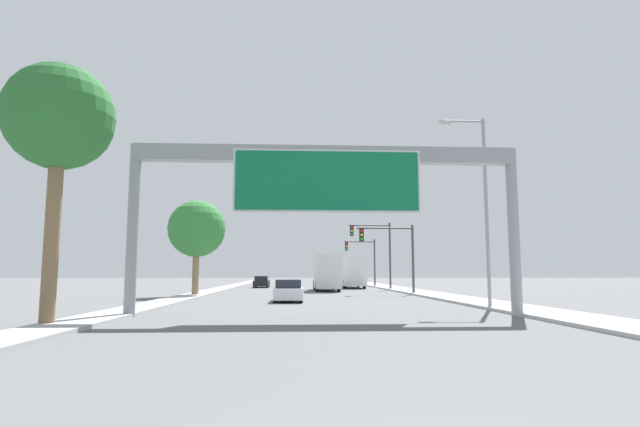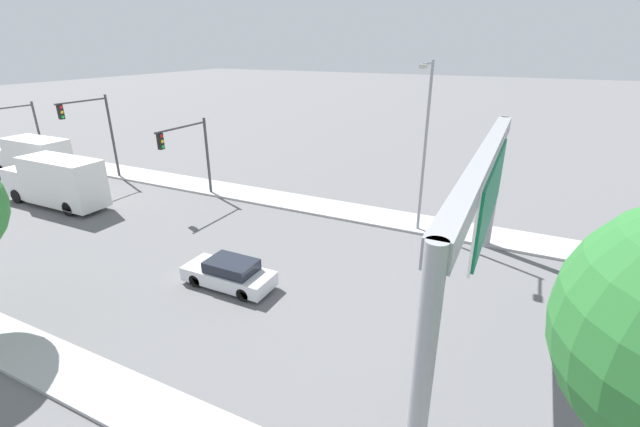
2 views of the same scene
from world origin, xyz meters
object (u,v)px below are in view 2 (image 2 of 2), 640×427
truck_box_primary (56,182)px  traffic_light_mid_block (96,126)px  truck_box_secondary (33,158)px  street_lamp_right (425,139)px  traffic_light_near_intersection (191,147)px  traffic_light_far_intersection (23,125)px  car_near_left (229,274)px  sign_gantry (484,190)px

truck_box_primary → traffic_light_mid_block: 6.50m
truck_box_primary → truck_box_secondary: size_ratio=1.08×
street_lamp_right → traffic_light_mid_block: bearing=92.5°
street_lamp_right → traffic_light_near_intersection: bearing=95.1°
truck_box_secondary → traffic_light_mid_block: 7.05m
traffic_light_far_intersection → street_lamp_right: street_lamp_right is taller
traffic_light_near_intersection → car_near_left: bearing=-132.1°
car_near_left → street_lamp_right: bearing=-32.4°
sign_gantry → traffic_light_mid_block: bearing=76.6°
sign_gantry → truck_box_primary: (1.75, 28.01, -4.05)m
sign_gantry → truck_box_primary: 28.35m
truck_box_secondary → street_lamp_right: bearing=-84.5°
sign_gantry → truck_box_secondary: (5.25, 36.23, -4.09)m
car_near_left → traffic_light_mid_block: bearing=65.5°
traffic_light_near_intersection → traffic_light_far_intersection: traffic_light_far_intersection is taller
car_near_left → traffic_light_far_intersection: 31.11m
car_near_left → truck_box_secondary: (7.00, 25.71, 1.09)m
car_near_left → truck_box_secondary: bearing=74.8°
sign_gantry → traffic_light_near_intersection: bearing=71.0°
truck_box_primary → traffic_light_mid_block: (5.45, 2.10, 2.86)m
truck_box_secondary → traffic_light_near_intersection: (1.67, -16.12, 2.20)m
traffic_light_far_intersection → sign_gantry: bearing=-100.3°
traffic_light_far_intersection → street_lamp_right: bearing=-88.3°
truck_box_secondary → truck_box_primary: bearing=-113.1°
street_lamp_right → car_near_left: bearing=147.6°
sign_gantry → traffic_light_far_intersection: (7.26, 40.11, -1.91)m
car_near_left → traffic_light_mid_block: size_ratio=0.64×
sign_gantry → street_lamp_right: size_ratio=1.70×
traffic_light_far_intersection → street_lamp_right: 36.05m
sign_gantry → street_lamp_right: street_lamp_right is taller
car_near_left → traffic_light_far_intersection: (9.01, 29.59, 3.27)m
sign_gantry → truck_box_secondary: 36.83m
truck_box_primary → car_near_left: bearing=-101.3°
car_near_left → traffic_light_far_intersection: size_ratio=0.76×
traffic_light_mid_block → traffic_light_near_intersection: bearing=-91.6°
truck_box_primary → truck_box_secondary: 8.94m
truck_box_primary → traffic_light_far_intersection: traffic_light_far_intersection is taller
traffic_light_mid_block → traffic_light_far_intersection: bearing=89.7°
truck_box_primary → traffic_light_mid_block: size_ratio=1.23×
sign_gantry → street_lamp_right: bearing=26.3°
traffic_light_mid_block → street_lamp_right: 26.03m
traffic_light_near_intersection → traffic_light_mid_block: bearing=88.4°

